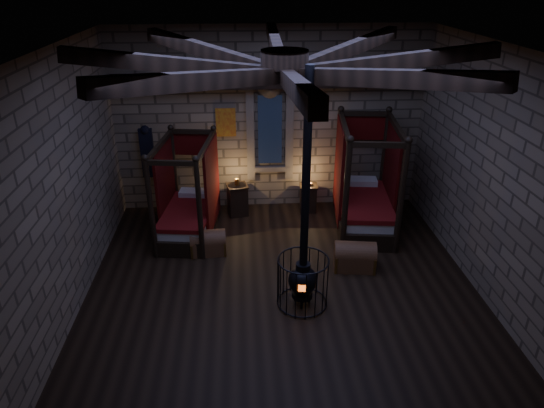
{
  "coord_description": "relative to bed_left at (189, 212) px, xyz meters",
  "views": [
    {
      "loc": [
        -0.67,
        -7.23,
        5.23
      ],
      "look_at": [
        -0.14,
        0.6,
        1.41
      ],
      "focal_mm": 32.0,
      "sensor_mm": 36.0,
      "label": 1
    }
  ],
  "objects": [
    {
      "name": "room",
      "position": [
        1.84,
        -2.09,
        3.23
      ],
      "size": [
        7.02,
        7.02,
        4.29
      ],
      "color": "black",
      "rests_on": "ground"
    },
    {
      "name": "bed_left",
      "position": [
        0.0,
        0.0,
        0.0
      ],
      "size": [
        1.29,
        2.1,
        2.08
      ],
      "rotation": [
        0.0,
        0.0,
        -0.13
      ],
      "color": "black",
      "rests_on": "ground"
    },
    {
      "name": "nightstand_right",
      "position": [
        2.72,
        0.9,
        -0.18
      ],
      "size": [
        0.44,
        0.42,
        0.72
      ],
      "rotation": [
        0.0,
        0.0,
        -0.07
      ],
      "color": "black",
      "rests_on": "ground"
    },
    {
      "name": "nightstand_left",
      "position": [
        1.05,
        0.83,
        -0.13
      ],
      "size": [
        0.55,
        0.53,
        0.91
      ],
      "rotation": [
        0.0,
        0.0,
        0.22
      ],
      "color": "black",
      "rests_on": "ground"
    },
    {
      "name": "trunk_left",
      "position": [
        0.44,
        -0.87,
        -0.28
      ],
      "size": [
        0.74,
        0.49,
        0.52
      ],
      "rotation": [
        0.0,
        0.0,
        0.06
      ],
      "color": "brown",
      "rests_on": "ground"
    },
    {
      "name": "bed_right",
      "position": [
        3.84,
        0.11,
        0.07
      ],
      "size": [
        1.44,
        2.37,
        2.35
      ],
      "rotation": [
        0.0,
        0.0,
        -0.12
      ],
      "color": "black",
      "rests_on": "ground"
    },
    {
      "name": "stove",
      "position": [
        2.14,
        -2.66,
        0.06
      ],
      "size": [
        0.88,
        0.88,
        4.05
      ],
      "rotation": [
        0.0,
        0.0,
        -0.18
      ],
      "color": "black",
      "rests_on": "ground"
    },
    {
      "name": "trunk_right",
      "position": [
        3.28,
        -1.62,
        -0.26
      ],
      "size": [
        0.84,
        0.6,
        0.57
      ],
      "rotation": [
        0.0,
        0.0,
        -0.14
      ],
      "color": "brown",
      "rests_on": "ground"
    }
  ]
}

